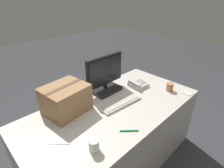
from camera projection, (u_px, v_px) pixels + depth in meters
ground_plane at (114, 157)px, 2.03m from camera, size 12.00×12.00×0.00m
office_desk at (114, 134)px, 1.86m from camera, size 1.80×0.90×0.72m
monitor at (105, 78)px, 1.90m from camera, size 0.48×0.25×0.41m
keyboard at (120, 102)px, 1.74m from camera, size 0.46×0.20×0.03m
desk_phone at (138, 84)px, 2.05m from camera, size 0.20×0.20×0.07m
paper_cup_left at (94, 145)px, 1.21m from camera, size 0.08×0.08×0.10m
paper_cup_right at (170, 87)px, 1.95m from camera, size 0.08×0.08×0.09m
spoon at (56, 144)px, 1.28m from camera, size 0.13×0.14×0.00m
cardboard_box at (66, 99)px, 1.59m from camera, size 0.41×0.36×0.26m
pen_marker at (129, 131)px, 1.39m from camera, size 0.12×0.11×0.01m
sticky_note_pad at (188, 93)px, 1.92m from camera, size 0.09×0.09×0.01m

